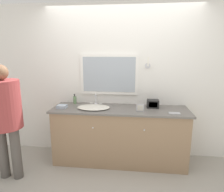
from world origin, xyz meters
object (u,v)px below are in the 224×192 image
(soap_bottle, at_px, (75,100))
(person, at_px, (5,111))
(sink_basin, at_px, (94,107))
(appliance_box, at_px, (153,104))
(picture_frame, at_px, (140,108))

(soap_bottle, bearing_deg, person, -130.74)
(sink_basin, height_order, appliance_box, sink_basin)
(picture_frame, xyz_separation_m, person, (-1.83, -0.50, 0.04))
(appliance_box, distance_m, person, 2.16)
(sink_basin, xyz_separation_m, person, (-1.10, -0.60, 0.07))
(soap_bottle, height_order, person, person)
(soap_bottle, distance_m, appliance_box, 1.31)
(picture_frame, bearing_deg, soap_bottle, 163.10)
(sink_basin, height_order, soap_bottle, sink_basin)
(sink_basin, xyz_separation_m, picture_frame, (0.73, -0.09, 0.04))
(person, bearing_deg, sink_basin, 28.50)
(appliance_box, xyz_separation_m, picture_frame, (-0.20, -0.24, -0.01))
(appliance_box, relative_size, picture_frame, 1.59)
(sink_basin, xyz_separation_m, soap_bottle, (-0.38, 0.24, 0.05))
(soap_bottle, distance_m, person, 1.11)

